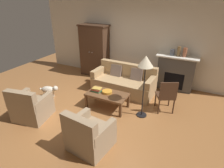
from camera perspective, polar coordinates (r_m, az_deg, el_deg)
ground_plane at (r=5.10m, az=-4.47°, el=-8.24°), size 9.60×9.60×0.00m
back_wall at (r=6.70m, az=6.63°, el=13.08°), size 7.20×0.10×2.80m
fireplace at (r=6.35m, az=18.62°, el=3.31°), size 1.26×0.48×1.12m
armoire at (r=7.12m, az=-5.28°, el=10.04°), size 1.06×0.57×1.87m
couch at (r=5.94m, az=3.65°, el=0.48°), size 1.94×0.90×0.86m
coffee_table at (r=5.08m, az=-1.47°, el=-3.46°), size 1.10×0.60×0.42m
fruit_bowl at (r=5.08m, az=-1.46°, el=-2.37°), size 0.27×0.27×0.06m
book_stack at (r=5.16m, az=-4.67°, el=-1.71°), size 0.26×0.19×0.11m
mantel_vase_slate at (r=6.16m, az=17.77°, el=9.11°), size 0.14×0.14×0.18m
mantel_vase_bronze at (r=6.12m, az=19.51°, el=9.31°), size 0.10×0.10×0.29m
mantel_vase_terracotta at (r=6.10m, az=21.16°, el=8.92°), size 0.12×0.12×0.27m
armchair_near_left at (r=5.07m, az=-23.26°, el=-6.50°), size 0.90×0.90×0.88m
armchair_near_right at (r=3.88m, az=-6.96°, el=-15.08°), size 0.85×0.85×0.88m
side_chair_wooden at (r=5.02m, az=16.13°, el=-3.05°), size 0.59×0.59×0.90m
floor_lamp at (r=4.37m, az=10.09°, el=5.68°), size 0.36×0.36×1.60m
dog at (r=5.93m, az=-18.47°, el=-1.71°), size 0.55×0.33×0.39m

